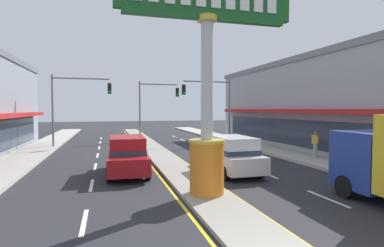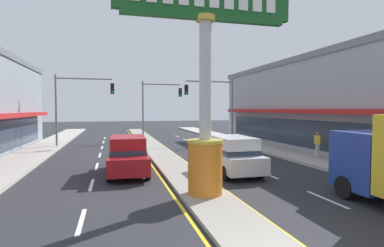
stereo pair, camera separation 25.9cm
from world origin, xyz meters
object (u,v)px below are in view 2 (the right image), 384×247
district_sign (205,92)px  traffic_light_right_side (215,99)px  traffic_light_median_far (157,101)px  pedestrian_near_kerb (318,143)px  traffic_light_left_side (78,98)px  suv_near_right_lane (232,154)px  storefront_right (338,104)px  suv_far_right_lane (128,155)px

district_sign → traffic_light_right_side: district_sign is taller
traffic_light_right_side → traffic_light_median_far: same height
traffic_light_median_far → pedestrian_near_kerb: size_ratio=3.78×
traffic_light_left_side → suv_near_right_lane: traffic_light_left_side is taller
pedestrian_near_kerb → traffic_light_left_side: bearing=145.4°
traffic_light_left_side → traffic_light_median_far: (7.40, 4.21, -0.05)m
storefront_right → district_sign: bearing=-144.4°
pedestrian_near_kerb → storefront_right: bearing=40.2°
traffic_light_right_side → pedestrian_near_kerb: bearing=-72.5°
suv_near_right_lane → pedestrian_near_kerb: size_ratio=2.80×
suv_near_right_lane → suv_far_right_lane: (-5.14, 1.25, 0.00)m
traffic_light_right_side → pedestrian_near_kerb: traffic_light_right_side is taller
storefront_right → traffic_light_left_side: storefront_right is taller
traffic_light_median_far → suv_far_right_lane: (-3.82, -16.18, -3.21)m
district_sign → suv_near_right_lane: district_sign is taller
suv_near_right_lane → traffic_light_median_far: bearing=94.3°
storefront_right → traffic_light_right_side: storefront_right is taller
traffic_light_median_far → traffic_light_right_side: bearing=-42.0°
suv_near_right_lane → traffic_light_right_side: bearing=74.6°
traffic_light_left_side → traffic_light_right_side: same height
storefront_right → suv_near_right_lane: bearing=-150.3°
district_sign → pedestrian_near_kerb: district_sign is taller
traffic_light_left_side → pedestrian_near_kerb: traffic_light_left_side is taller
district_sign → pedestrian_near_kerb: (9.49, 6.10, -2.81)m
traffic_light_right_side → pedestrian_near_kerb: size_ratio=3.78×
district_sign → pedestrian_near_kerb: 11.62m
storefront_right → traffic_light_median_far: (-13.73, 10.37, 0.52)m
pedestrian_near_kerb → traffic_light_median_far: bearing=118.8°
suv_near_right_lane → suv_far_right_lane: size_ratio=0.99×
traffic_light_left_side → suv_far_right_lane: traffic_light_left_side is taller
traffic_light_right_side → suv_far_right_lane: size_ratio=1.33×
traffic_light_left_side → suv_far_right_lane: 12.92m
traffic_light_left_side → traffic_light_median_far: bearing=29.6°
traffic_light_right_side → traffic_light_median_far: bearing=138.0°
traffic_light_left_side → traffic_light_median_far: 8.52m
storefront_right → suv_far_right_lane: (-17.54, -5.82, -2.70)m
district_sign → traffic_light_median_far: 21.15m
district_sign → traffic_light_right_side: size_ratio=1.26×
suv_far_right_lane → pedestrian_near_kerb: suv_far_right_lane is taller
suv_far_right_lane → pedestrian_near_kerb: size_ratio=2.84×
district_sign → pedestrian_near_kerb: size_ratio=4.78×
suv_far_right_lane → pedestrian_near_kerb: 12.11m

